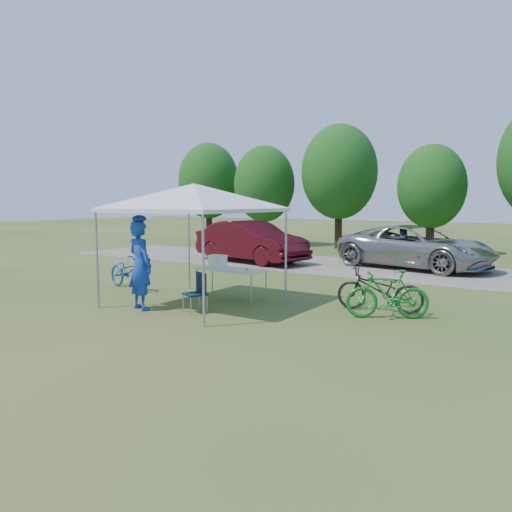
{
  "coord_description": "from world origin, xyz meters",
  "views": [
    {
      "loc": [
        7.37,
        -8.52,
        2.33
      ],
      "look_at": [
        0.32,
        2.0,
        0.94
      ],
      "focal_mm": 35.0,
      "sensor_mm": 36.0,
      "label": 1
    }
  ],
  "objects_px": {
    "folding_table": "(231,270)",
    "folding_chair": "(198,289)",
    "cyclist": "(140,265)",
    "bike_dark": "(380,289)",
    "cooler": "(217,261)",
    "bike_blue": "(129,271)",
    "bike_green": "(387,294)",
    "minivan": "(416,247)",
    "sedan": "(251,241)"
  },
  "relations": [
    {
      "from": "folding_table",
      "to": "folding_chair",
      "type": "relative_size",
      "value": 2.1
    },
    {
      "from": "folding_table",
      "to": "cyclist",
      "type": "height_order",
      "value": "cyclist"
    },
    {
      "from": "bike_green",
      "to": "minivan",
      "type": "xyz_separation_m",
      "value": [
        -1.71,
        7.8,
        0.27
      ]
    },
    {
      "from": "folding_table",
      "to": "bike_blue",
      "type": "xyz_separation_m",
      "value": [
        -3.02,
        -0.51,
        -0.2
      ]
    },
    {
      "from": "folding_chair",
      "to": "bike_dark",
      "type": "distance_m",
      "value": 3.85
    },
    {
      "from": "cooler",
      "to": "bike_blue",
      "type": "distance_m",
      "value": 2.69
    },
    {
      "from": "folding_chair",
      "to": "cooler",
      "type": "xyz_separation_m",
      "value": [
        -0.75,
        1.63,
        0.38
      ]
    },
    {
      "from": "folding_table",
      "to": "cyclist",
      "type": "xyz_separation_m",
      "value": [
        -0.83,
        -2.14,
        0.29
      ]
    },
    {
      "from": "minivan",
      "to": "bike_blue",
      "type": "bearing_deg",
      "value": 160.41
    },
    {
      "from": "cooler",
      "to": "bike_blue",
      "type": "bearing_deg",
      "value": -168.92
    },
    {
      "from": "bike_green",
      "to": "bike_dark",
      "type": "distance_m",
      "value": 0.62
    },
    {
      "from": "bike_blue",
      "to": "bike_dark",
      "type": "height_order",
      "value": "bike_dark"
    },
    {
      "from": "folding_table",
      "to": "minivan",
      "type": "distance_m",
      "value": 8.1
    },
    {
      "from": "cyclist",
      "to": "bike_dark",
      "type": "xyz_separation_m",
      "value": [
        4.37,
        2.65,
        -0.48
      ]
    },
    {
      "from": "bike_blue",
      "to": "folding_chair",
      "type": "bearing_deg",
      "value": -97.1
    },
    {
      "from": "bike_blue",
      "to": "bike_dark",
      "type": "distance_m",
      "value": 6.64
    },
    {
      "from": "bike_dark",
      "to": "cyclist",
      "type": "bearing_deg",
      "value": -67.59
    },
    {
      "from": "bike_dark",
      "to": "bike_blue",
      "type": "bearing_deg",
      "value": -89.93
    },
    {
      "from": "folding_table",
      "to": "bike_blue",
      "type": "height_order",
      "value": "bike_blue"
    },
    {
      "from": "cyclist",
      "to": "folding_table",
      "type": "bearing_deg",
      "value": -97.25
    },
    {
      "from": "bike_dark",
      "to": "minivan",
      "type": "height_order",
      "value": "minivan"
    },
    {
      "from": "folding_table",
      "to": "cooler",
      "type": "relative_size",
      "value": 4.13
    },
    {
      "from": "cooler",
      "to": "sedan",
      "type": "height_order",
      "value": "sedan"
    },
    {
      "from": "cooler",
      "to": "bike_green",
      "type": "distance_m",
      "value": 4.31
    },
    {
      "from": "folding_table",
      "to": "bike_dark",
      "type": "distance_m",
      "value": 3.59
    },
    {
      "from": "bike_dark",
      "to": "sedan",
      "type": "height_order",
      "value": "sedan"
    },
    {
      "from": "minivan",
      "to": "sedan",
      "type": "bearing_deg",
      "value": 118.51
    },
    {
      "from": "minivan",
      "to": "sedan",
      "type": "height_order",
      "value": "sedan"
    },
    {
      "from": "cooler",
      "to": "minivan",
      "type": "relative_size",
      "value": 0.08
    },
    {
      "from": "bike_dark",
      "to": "sedan",
      "type": "relative_size",
      "value": 0.38
    },
    {
      "from": "folding_table",
      "to": "cooler",
      "type": "xyz_separation_m",
      "value": [
        -0.4,
        0.0,
        0.2
      ]
    },
    {
      "from": "folding_chair",
      "to": "bike_dark",
      "type": "relative_size",
      "value": 0.45
    },
    {
      "from": "folding_table",
      "to": "folding_chair",
      "type": "height_order",
      "value": "folding_chair"
    },
    {
      "from": "folding_chair",
      "to": "bike_dark",
      "type": "bearing_deg",
      "value": 56.99
    },
    {
      "from": "bike_green",
      "to": "folding_table",
      "type": "bearing_deg",
      "value": -118.7
    },
    {
      "from": "folding_table",
      "to": "minivan",
      "type": "relative_size",
      "value": 0.32
    },
    {
      "from": "bike_green",
      "to": "sedan",
      "type": "bearing_deg",
      "value": -158.0
    },
    {
      "from": "folding_table",
      "to": "sedan",
      "type": "distance_m",
      "value": 7.12
    },
    {
      "from": "cyclist",
      "to": "bike_blue",
      "type": "bearing_deg",
      "value": -22.67
    },
    {
      "from": "folding_chair",
      "to": "bike_green",
      "type": "height_order",
      "value": "bike_green"
    },
    {
      "from": "cyclist",
      "to": "sedan",
      "type": "xyz_separation_m",
      "value": [
        -2.79,
        8.27,
        -0.16
      ]
    },
    {
      "from": "bike_blue",
      "to": "cooler",
      "type": "bearing_deg",
      "value": -67.71
    },
    {
      "from": "cooler",
      "to": "bike_green",
      "type": "bearing_deg",
      "value": 0.05
    },
    {
      "from": "cooler",
      "to": "folding_table",
      "type": "bearing_deg",
      "value": -0.0
    },
    {
      "from": "bike_dark",
      "to": "sedan",
      "type": "distance_m",
      "value": 9.1
    },
    {
      "from": "bike_blue",
      "to": "folding_table",
      "type": "bearing_deg",
      "value": -69.16
    },
    {
      "from": "folding_table",
      "to": "bike_green",
      "type": "bearing_deg",
      "value": 0.05
    },
    {
      "from": "cooler",
      "to": "bike_blue",
      "type": "xyz_separation_m",
      "value": [
        -2.61,
        -0.51,
        -0.4
      ]
    },
    {
      "from": "folding_table",
      "to": "cooler",
      "type": "height_order",
      "value": "cooler"
    },
    {
      "from": "folding_chair",
      "to": "minivan",
      "type": "distance_m",
      "value": 9.61
    }
  ]
}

